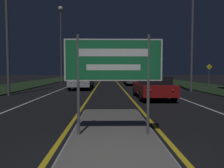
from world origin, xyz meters
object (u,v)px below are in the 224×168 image
object	(u,v)px
car_receding_1	(133,79)
streetlight_right_near	(193,10)
warning_sign	(209,73)
highway_sign	(113,64)
car_receding_2	(125,76)
streetlight_left_far	(61,30)
car_receding_0	(153,87)
car_approaching_0	(82,80)

from	to	relation	value
car_receding_1	streetlight_right_near	bearing A→B (deg)	-66.30
streetlight_right_near	car_receding_1	bearing A→B (deg)	113.70
streetlight_right_near	warning_sign	xyz separation A→B (m)	(3.75, 5.00, -4.81)
car_receding_1	highway_sign	bearing A→B (deg)	-98.11
car_receding_2	warning_sign	size ratio (longest dim) A/B	2.15
highway_sign	warning_sign	xyz separation A→B (m)	(10.07, 16.49, -0.35)
streetlight_left_far	car_receding_2	distance (m)	12.53
car_receding_2	streetlight_left_far	bearing A→B (deg)	-150.65
car_receding_0	car_approaching_0	bearing A→B (deg)	125.41
streetlight_left_far	car_receding_0	size ratio (longest dim) A/B	2.38
highway_sign	streetlight_left_far	distance (m)	26.77
streetlight_right_near	car_approaching_0	distance (m)	10.72
highway_sign	car_receding_0	size ratio (longest dim) A/B	0.54
highway_sign	streetlight_right_near	distance (m)	13.85
streetlight_left_far	car_receding_2	xyz separation A→B (m)	(9.35, 5.26, -6.49)
car_approaching_0	highway_sign	bearing A→B (deg)	-80.45
streetlight_left_far	car_receding_1	xyz separation A→B (m)	(9.30, -5.83, -6.53)
highway_sign	streetlight_left_far	xyz separation A→B (m)	(-6.51, 25.38, 5.49)
streetlight_left_far	car_approaching_0	bearing A→B (deg)	-69.55
car_receding_2	car_approaching_0	distance (m)	17.05
streetlight_left_far	car_approaching_0	size ratio (longest dim) A/B	2.16
highway_sign	car_receding_1	distance (m)	19.77
car_receding_0	car_receding_1	bearing A→B (deg)	88.70
highway_sign	car_approaching_0	bearing A→B (deg)	99.55
highway_sign	warning_sign	size ratio (longest dim) A/B	1.06
car_receding_0	warning_sign	bearing A→B (deg)	50.02
car_receding_1	warning_sign	distance (m)	7.93
car_receding_0	car_receding_2	xyz separation A→B (m)	(0.32, 23.16, 0.09)
highway_sign	warning_sign	world-z (taller)	highway_sign
highway_sign	car_approaching_0	world-z (taller)	highway_sign
streetlight_right_near	car_approaching_0	size ratio (longest dim) A/B	2.07
car_receding_1	car_receding_2	bearing A→B (deg)	89.75
streetlight_left_far	car_receding_2	size ratio (longest dim) A/B	2.16
car_receding_1	car_receding_2	size ratio (longest dim) A/B	0.89
streetlight_left_far	streetlight_right_near	bearing A→B (deg)	-47.26
car_approaching_0	warning_sign	size ratio (longest dim) A/B	2.16
streetlight_left_far	car_receding_2	world-z (taller)	streetlight_left_far
streetlight_right_near	car_receding_2	distance (m)	20.21
highway_sign	car_approaching_0	xyz separation A→B (m)	(-2.42, 14.41, -1.00)
highway_sign	car_receding_2	distance (m)	30.78
streetlight_left_far	car_approaching_0	xyz separation A→B (m)	(4.09, -10.97, -6.49)
car_approaching_0	streetlight_right_near	bearing A→B (deg)	-18.47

